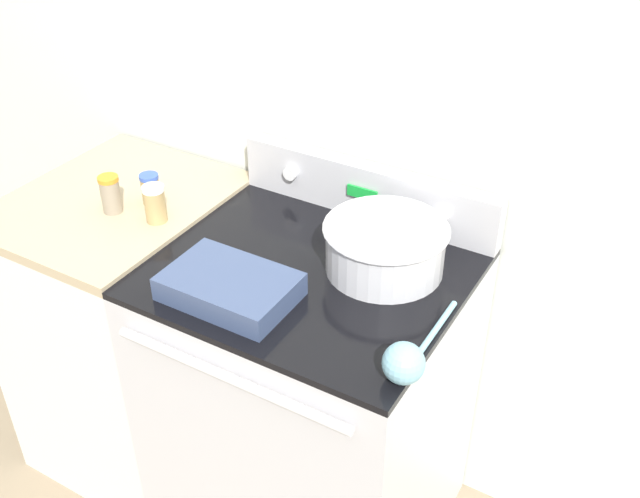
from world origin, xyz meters
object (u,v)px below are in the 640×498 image
Objects in this scene: ladle at (406,361)px; spice_jar_white_cap at (155,204)px; spice_jar_orange_cap at (111,194)px; mixing_bowl at (385,245)px; casserole_dish at (230,285)px; spice_jar_blue_cap at (150,189)px.

spice_jar_white_cap is at bearing 166.49° from ladle.
spice_jar_orange_cap is (-0.97, 0.18, 0.02)m from ladle.
mixing_bowl is 0.39m from casserole_dish.
spice_jar_orange_cap is (-0.14, -0.02, 0.00)m from spice_jar_white_cap.
ladle is 3.13× the size of spice_jar_white_cap.
ladle is 0.99m from spice_jar_orange_cap.
mixing_bowl reaches higher than ladle.
ladle is 0.86m from spice_jar_white_cap.
spice_jar_white_cap reaches higher than casserole_dish.
spice_jar_orange_cap is (-0.77, -0.15, -0.00)m from mixing_bowl.
casserole_dish is 2.89× the size of spice_jar_white_cap.
spice_jar_orange_cap is at bearing -124.93° from spice_jar_blue_cap.
spice_jar_blue_cap is at bearing 152.38° from casserole_dish.
ladle is 3.70× the size of spice_jar_blue_cap.
spice_jar_white_cap reaches higher than ladle.
mixing_bowl is at bearing 4.70° from spice_jar_blue_cap.
mixing_bowl is 2.89× the size of spice_jar_orange_cap.
spice_jar_orange_cap is at bearing 169.65° from ladle.
casserole_dish is 0.92× the size of ladle.
casserole_dish is 0.50m from spice_jar_blue_cap.
spice_jar_white_cap is 0.10m from spice_jar_blue_cap.
mixing_bowl reaches higher than casserole_dish.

